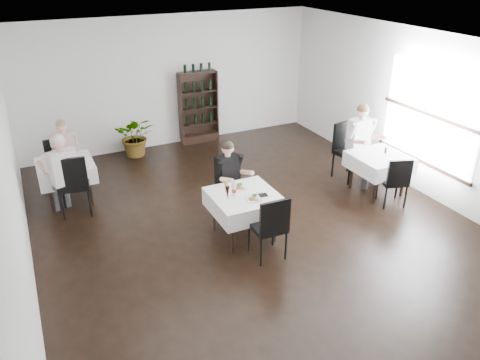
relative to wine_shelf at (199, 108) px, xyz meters
name	(u,v)px	position (x,y,z in m)	size (l,w,h in m)	color
room_shell	(262,148)	(-0.60, -4.31, 0.65)	(9.00, 9.00, 9.00)	black
window_right	(430,117)	(2.88, -4.31, 0.65)	(0.06, 2.30, 1.85)	white
wine_shelf	(199,108)	(0.00, 0.00, 0.00)	(0.90, 0.28, 1.75)	black
main_table	(244,202)	(-0.90, -4.31, -0.23)	(1.03, 1.03, 0.77)	black
left_table	(66,170)	(-3.30, -1.81, -0.23)	(0.98, 0.98, 0.77)	black
right_table	(379,163)	(2.10, -4.01, -0.23)	(0.98, 0.98, 0.77)	black
potted_tree	(136,136)	(-1.62, -0.22, -0.37)	(0.85, 0.74, 0.95)	#246121
main_chair_far	(230,189)	(-0.85, -3.65, -0.30)	(0.52, 0.52, 0.97)	black
main_chair_near	(270,224)	(-0.82, -5.05, -0.25)	(0.49, 0.50, 1.05)	black
left_chair_far	(60,161)	(-3.35, -1.17, -0.28)	(0.50, 0.50, 0.99)	black
left_chair_near	(73,181)	(-3.26, -2.42, -0.19)	(0.60, 0.61, 1.15)	black
right_chair_far	(347,147)	(1.99, -3.18, -0.19)	(0.60, 0.61, 1.15)	black
right_chair_near	(395,179)	(2.00, -4.58, -0.30)	(0.56, 0.56, 0.96)	black
diner_main	(230,174)	(-0.83, -3.64, -0.03)	(0.59, 0.62, 1.40)	#414048
diner_left_far	(65,149)	(-3.20, -1.14, -0.06)	(0.53, 0.54, 1.35)	#414048
diner_left_near	(61,169)	(-3.40, -2.35, 0.05)	(0.65, 0.69, 1.54)	#414048
diner_right_far	(362,138)	(2.08, -3.49, 0.09)	(0.62, 0.63, 1.61)	#414048
plate_far	(239,187)	(-0.89, -4.10, -0.06)	(0.27, 0.27, 0.08)	white
plate_near	(254,198)	(-0.84, -4.53, -0.06)	(0.26, 0.26, 0.07)	white
pilsner_dark	(227,193)	(-1.20, -4.35, 0.04)	(0.06, 0.06, 0.28)	black
pilsner_lager	(226,187)	(-1.14, -4.16, 0.03)	(0.06, 0.06, 0.27)	#B4942E
coke_bottle	(234,190)	(-1.06, -4.30, 0.03)	(0.07, 0.07, 0.27)	silver
napkin_cutlery	(262,195)	(-0.66, -4.47, -0.07)	(0.18, 0.18, 0.02)	black
pepper_mill	(386,150)	(2.26, -3.98, -0.02)	(0.04, 0.04, 0.11)	black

